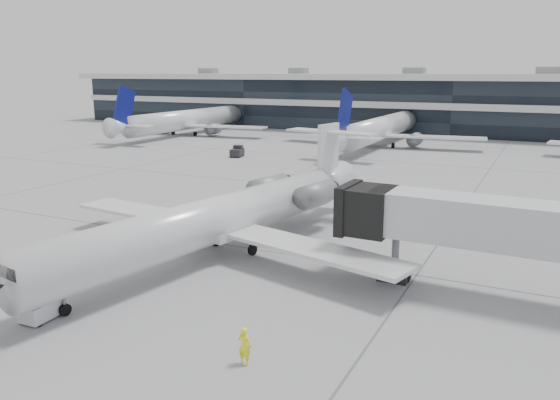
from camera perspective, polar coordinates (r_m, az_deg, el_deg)
The scene contains 10 objects.
ground at distance 36.02m, azimuth -1.70°, elevation -5.33°, with size 220.00×220.00×0.00m, color gray.
terminal at distance 113.46m, azimuth 18.38°, elevation 9.29°, with size 170.00×22.00×10.00m, color black.
bg_jet_left at distance 105.40m, azimuth -9.35°, elevation 6.80°, with size 32.00×40.00×9.60m, color silver, non-canonical shape.
bg_jet_center at distance 89.21m, azimuth 10.49°, elevation 5.61°, with size 32.00×40.00×9.60m, color silver, non-canonical shape.
regional_jet at distance 34.66m, azimuth -6.27°, elevation -1.76°, with size 25.75×32.11×7.44m.
jet_bridge at distance 29.66m, azimuth 23.47°, elevation -2.63°, with size 16.69×3.76×5.37m.
ramp_worker at distance 22.56m, azimuth -3.73°, elevation -14.96°, with size 0.59×0.39×1.61m, color #FCFF1A.
baggage_tug at distance 28.72m, azimuth -23.50°, elevation -10.22°, with size 1.24×2.01×1.25m.
traffic_cone at distance 51.21m, azimuth 1.03°, elevation 0.56°, with size 0.42×0.42×0.50m.
far_tug at distance 76.22m, azimuth -4.49°, elevation 5.05°, with size 1.94×2.69×1.55m.
Camera 1 is at (16.09, -30.13, 11.44)m, focal length 35.00 mm.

